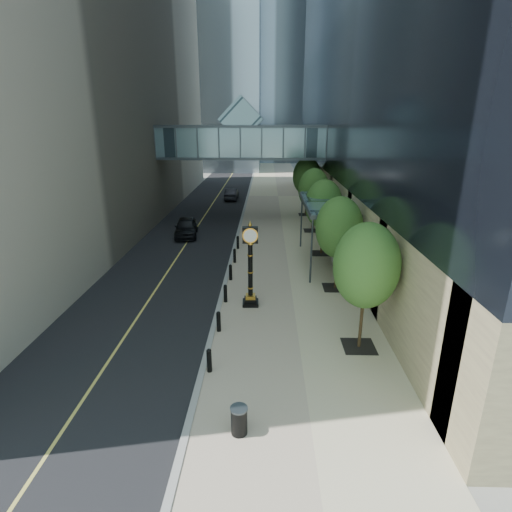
{
  "coord_description": "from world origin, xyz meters",
  "views": [
    {
      "loc": [
        -0.51,
        -12.42,
        9.46
      ],
      "look_at": [
        -1.03,
        7.22,
        2.79
      ],
      "focal_mm": 28.0,
      "sensor_mm": 36.0,
      "label": 1
    }
  ],
  "objects_px": {
    "trash_bin": "(239,421)",
    "pedestrian": "(335,254)",
    "car_near": "(186,227)",
    "car_far": "(232,194)",
    "street_clock": "(250,271)"
  },
  "relations": [
    {
      "from": "car_near",
      "to": "trash_bin",
      "type": "bearing_deg",
      "value": -82.4
    },
    {
      "from": "street_clock",
      "to": "trash_bin",
      "type": "bearing_deg",
      "value": -91.98
    },
    {
      "from": "pedestrian",
      "to": "street_clock",
      "type": "bearing_deg",
      "value": 38.51
    },
    {
      "from": "pedestrian",
      "to": "car_far",
      "type": "xyz_separation_m",
      "value": [
        -9.06,
        24.14,
        -0.19
      ]
    },
    {
      "from": "trash_bin",
      "to": "pedestrian",
      "type": "relative_size",
      "value": 0.53
    },
    {
      "from": "street_clock",
      "to": "pedestrian",
      "type": "relative_size",
      "value": 2.68
    },
    {
      "from": "pedestrian",
      "to": "car_near",
      "type": "relative_size",
      "value": 0.37
    },
    {
      "from": "street_clock",
      "to": "car_near",
      "type": "height_order",
      "value": "street_clock"
    },
    {
      "from": "car_far",
      "to": "trash_bin",
      "type": "bearing_deg",
      "value": 96.42
    },
    {
      "from": "trash_bin",
      "to": "car_near",
      "type": "xyz_separation_m",
      "value": [
        -6.1,
        22.93,
        0.29
      ]
    },
    {
      "from": "trash_bin",
      "to": "car_far",
      "type": "bearing_deg",
      "value": 95.17
    },
    {
      "from": "pedestrian",
      "to": "car_near",
      "type": "distance_m",
      "value": 13.7
    },
    {
      "from": "car_far",
      "to": "car_near",
      "type": "bearing_deg",
      "value": 82.77
    },
    {
      "from": "pedestrian",
      "to": "trash_bin",
      "type": "bearing_deg",
      "value": 60.47
    },
    {
      "from": "street_clock",
      "to": "car_far",
      "type": "xyz_separation_m",
      "value": [
        -3.58,
        30.39,
        -1.3
      ]
    }
  ]
}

